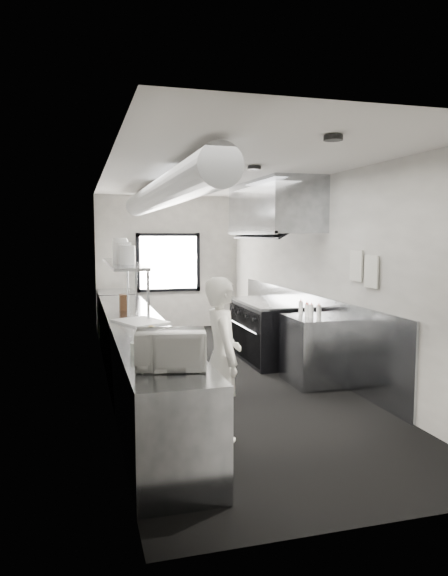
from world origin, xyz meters
TOP-DOWN VIEW (x-y plane):
  - floor at (0.00, 0.00)m, footprint 3.00×8.00m
  - ceiling at (0.00, 0.00)m, footprint 3.00×8.00m
  - wall_back at (0.00, 4.00)m, footprint 3.00×0.02m
  - wall_front at (0.00, -4.00)m, footprint 3.00×0.02m
  - wall_left at (-1.50, 0.00)m, footprint 0.02×8.00m
  - wall_right at (1.50, 0.00)m, footprint 0.02×8.00m
  - wall_cladding at (1.48, 0.30)m, footprint 0.03×5.50m
  - hvac_duct at (-0.70, 0.40)m, footprint 0.40×6.40m
  - service_window at (0.00, 3.96)m, footprint 1.36×0.05m
  - exhaust_hood at (1.10, 0.70)m, footprint 0.81×2.20m
  - prep_counter at (-1.15, -0.50)m, footprint 0.70×6.00m
  - pass_shelf at (-1.19, 1.00)m, footprint 0.45×3.00m
  - range at (1.04, 0.70)m, footprint 0.88×1.60m
  - bottle_station at (1.15, -0.70)m, footprint 0.65×0.80m
  - far_work_table at (-1.15, 3.20)m, footprint 0.70×1.20m
  - notice_sheet_a at (1.47, -1.20)m, footprint 0.02×0.28m
  - notice_sheet_b at (1.47, -1.55)m, footprint 0.02×0.28m
  - line_cook at (-0.52, -2.18)m, footprint 0.39×0.58m
  - microwave at (-1.14, -2.87)m, footprint 0.58×0.48m
  - deli_tub_a at (-1.31, -2.46)m, footprint 0.15×0.15m
  - deli_tub_b at (-1.34, -2.29)m, footprint 0.18×0.18m
  - newspaper at (-0.98, -1.63)m, footprint 0.48×0.52m
  - small_plate at (-1.09, -1.34)m, footprint 0.22×0.22m
  - pastry at (-1.09, -1.34)m, footprint 0.08×0.08m
  - cutting_board at (-1.12, -0.53)m, footprint 0.70×0.79m
  - knife_block at (-1.23, 0.63)m, footprint 0.09×0.21m
  - plate_stack_a at (-1.19, 0.37)m, footprint 0.27×0.27m
  - plate_stack_b at (-1.22, 0.59)m, footprint 0.25×0.25m
  - plate_stack_c at (-1.20, 1.30)m, footprint 0.31×0.31m
  - plate_stack_d at (-1.19, 1.65)m, footprint 0.31×0.31m
  - squeeze_bottle_a at (1.09, -0.97)m, footprint 0.07×0.07m
  - squeeze_bottle_b at (1.06, -0.81)m, footprint 0.07×0.07m
  - squeeze_bottle_c at (1.07, -0.68)m, footprint 0.06×0.06m
  - squeeze_bottle_d at (1.10, -0.58)m, footprint 0.06×0.06m
  - squeeze_bottle_e at (1.07, -0.44)m, footprint 0.07×0.07m

SIDE VIEW (x-z plane):
  - floor at x=0.00m, z-range -0.01..0.01m
  - prep_counter at x=-1.15m, z-range 0.00..0.90m
  - bottle_station at x=1.15m, z-range 0.00..0.90m
  - far_work_table at x=-1.15m, z-range 0.00..0.90m
  - range at x=1.04m, z-range 0.00..0.94m
  - wall_cladding at x=1.48m, z-range 0.00..1.10m
  - line_cook at x=-0.52m, z-range 0.00..1.58m
  - newspaper at x=-0.98m, z-range 0.90..0.91m
  - small_plate at x=-1.09m, z-range 0.90..0.91m
  - cutting_board at x=-1.12m, z-range 0.90..0.92m
  - deli_tub_a at x=-1.31m, z-range 0.90..1.00m
  - deli_tub_b at x=-1.34m, z-range 0.90..1.01m
  - pastry at x=-1.09m, z-range 0.91..1.00m
  - squeeze_bottle_d at x=1.10m, z-range 0.90..1.06m
  - squeeze_bottle_c at x=1.07m, z-range 0.90..1.06m
  - squeeze_bottle_e at x=1.07m, z-range 0.90..1.08m
  - squeeze_bottle_b at x=1.06m, z-range 0.90..1.08m
  - squeeze_bottle_a at x=1.09m, z-range 0.90..1.09m
  - knife_block at x=-1.23m, z-range 0.90..1.12m
  - microwave at x=-1.14m, z-range 0.90..1.21m
  - service_window at x=0.00m, z-range 0.77..2.02m
  - wall_back at x=0.00m, z-range 0.00..2.80m
  - wall_front at x=0.00m, z-range 0.00..2.80m
  - wall_left at x=-1.50m, z-range 0.00..2.80m
  - wall_right at x=1.50m, z-range 0.00..2.80m
  - pass_shelf at x=-1.19m, z-range 1.20..1.88m
  - notice_sheet_b at x=1.47m, z-range 1.36..1.74m
  - notice_sheet_a at x=1.47m, z-range 1.41..1.79m
  - plate_stack_a at x=-1.19m, z-range 1.57..1.83m
  - plate_stack_b at x=-1.22m, z-range 1.57..1.87m
  - plate_stack_c at x=-1.20m, z-range 1.57..1.91m
  - plate_stack_d at x=-1.19m, z-range 1.57..1.93m
  - exhaust_hood at x=1.10m, z-range 1.95..2.83m
  - hvac_duct at x=-0.70m, z-range 2.35..2.75m
  - ceiling at x=0.00m, z-range 2.79..2.80m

